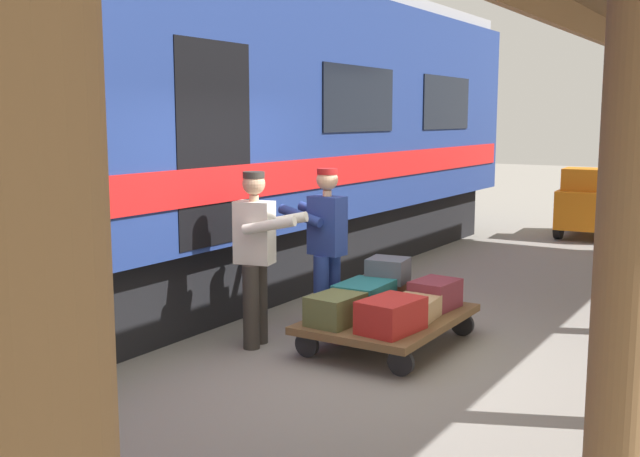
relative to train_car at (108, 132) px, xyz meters
name	(u,v)px	position (x,y,z in m)	size (l,w,h in m)	color
ground_plane	(375,367)	(-3.29, 0.00, -2.06)	(60.00, 60.00, 0.00)	gray
train_car	(108,132)	(0.00, 0.00, 0.00)	(3.03, 16.55, 4.00)	navy
luggage_cart	(389,320)	(-3.10, -0.64, -1.80)	(1.21, 1.78, 0.31)	brown
suitcase_brown_leather	(387,291)	(-2.83, -1.13, -1.65)	(0.36, 0.47, 0.21)	brown
suitcase_red_plastic	(391,315)	(-3.37, -0.15, -1.60)	(0.42, 0.59, 0.30)	#AD231E
suitcase_teal_softside	(364,297)	(-2.83, -0.64, -1.61)	(0.43, 0.61, 0.29)	#1E666B
suitcase_burgundy_valise	(435,294)	(-3.37, -1.13, -1.61)	(0.38, 0.50, 0.29)	maroon
suitcase_olive_duffel	(339,308)	(-2.83, -0.15, -1.61)	(0.39, 0.62, 0.28)	brown
suitcase_tan_vintage	(414,309)	(-3.37, -0.64, -1.65)	(0.39, 0.52, 0.20)	tan
suitcase_slate_roller	(388,270)	(-2.85, -1.11, -1.41)	(0.39, 0.36, 0.25)	#4C515B
porter_in_overalls	(326,244)	(-2.32, -0.73, -1.14)	(0.69, 0.47, 1.70)	navy
porter_by_door	(257,253)	(-2.02, 0.04, -1.14)	(0.72, 0.53, 1.70)	#332D28
baggage_tug	(592,204)	(-3.23, -8.69, -1.43)	(1.22, 1.78, 1.30)	orange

